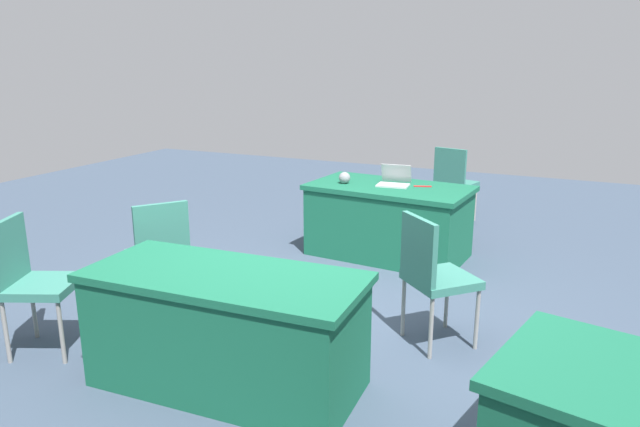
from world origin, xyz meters
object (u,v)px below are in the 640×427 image
(table_mid_left, at_px, (226,330))
(laptop_silver, at_px, (394,181))
(chair_tucked_right, at_px, (433,271))
(scissors_red, at_px, (423,186))
(chair_back_row, at_px, (160,250))
(yarn_ball, at_px, (344,178))
(table_foreground, at_px, (388,221))
(chair_tucked_left, at_px, (454,180))
(chair_aisle, at_px, (31,276))

(table_mid_left, relative_size, laptop_silver, 5.18)
(chair_tucked_right, xyz_separation_m, scissors_red, (0.58, -1.87, 0.20))
(chair_back_row, xyz_separation_m, yarn_ball, (-0.73, -2.09, 0.26))
(chair_tucked_right, xyz_separation_m, chair_back_row, (2.10, 0.40, -0.01))
(table_foreground, relative_size, table_mid_left, 0.97)
(chair_back_row, height_order, scissors_red, chair_back_row)
(chair_tucked_left, xyz_separation_m, scissors_red, (0.01, 1.49, 0.20))
(chair_aisle, height_order, chair_back_row, chair_aisle)
(chair_back_row, bearing_deg, chair_tucked_left, 14.34)
(table_foreground, bearing_deg, chair_tucked_right, 116.99)
(table_mid_left, xyz_separation_m, laptop_silver, (-0.16, -2.91, 0.42))
(table_foreground, height_order, yarn_ball, yarn_ball)
(table_foreground, distance_m, scissors_red, 0.51)
(chair_aisle, bearing_deg, chair_tucked_left, 133.58)
(yarn_ball, relative_size, scissors_red, 0.67)
(table_foreground, height_order, chair_aisle, chair_aisle)
(table_foreground, bearing_deg, yarn_ball, 11.45)
(chair_tucked_left, bearing_deg, laptop_silver, -86.43)
(chair_tucked_left, height_order, chair_tucked_right, chair_tucked_right)
(laptop_silver, bearing_deg, table_foreground, 45.16)
(chair_tucked_right, distance_m, scissors_red, 1.97)
(chair_tucked_left, bearing_deg, chair_aisle, -98.10)
(laptop_silver, distance_m, scissors_red, 0.30)
(chair_back_row, distance_m, yarn_ball, 2.23)
(chair_tucked_right, bearing_deg, laptop_silver, 159.25)
(table_foreground, bearing_deg, scissors_red, -164.85)
(chair_tucked_left, height_order, laptop_silver, chair_tucked_left)
(table_foreground, distance_m, laptop_silver, 0.42)
(table_foreground, relative_size, chair_back_row, 1.78)
(chair_aisle, bearing_deg, chair_tucked_right, 92.92)
(table_mid_left, bearing_deg, chair_tucked_right, -133.76)
(chair_tucked_left, xyz_separation_m, chair_back_row, (1.53, 3.76, -0.00))
(chair_back_row, bearing_deg, table_foreground, 7.87)
(chair_back_row, bearing_deg, yarn_ball, 17.31)
(scissors_red, bearing_deg, table_mid_left, 62.21)
(chair_back_row, bearing_deg, laptop_silver, 7.64)
(chair_tucked_left, distance_m, chair_back_row, 4.06)
(table_foreground, relative_size, chair_tucked_right, 1.76)
(table_foreground, relative_size, chair_tucked_left, 1.77)
(table_foreground, distance_m, table_mid_left, 2.87)
(chair_tucked_left, bearing_deg, table_mid_left, -81.16)
(table_foreground, distance_m, yarn_ball, 0.64)
(chair_tucked_left, height_order, yarn_ball, chair_tucked_left)
(chair_tucked_right, xyz_separation_m, chair_aisle, (2.52, 1.25, -0.00))
(chair_tucked_right, height_order, chair_back_row, chair_tucked_right)
(chair_aisle, distance_m, chair_back_row, 0.95)
(chair_tucked_right, distance_m, yarn_ball, 2.19)
(chair_tucked_right, xyz_separation_m, laptop_silver, (0.88, -1.83, 0.23))
(laptop_silver, bearing_deg, yarn_ball, 10.04)
(table_foreground, distance_m, chair_tucked_right, 2.01)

